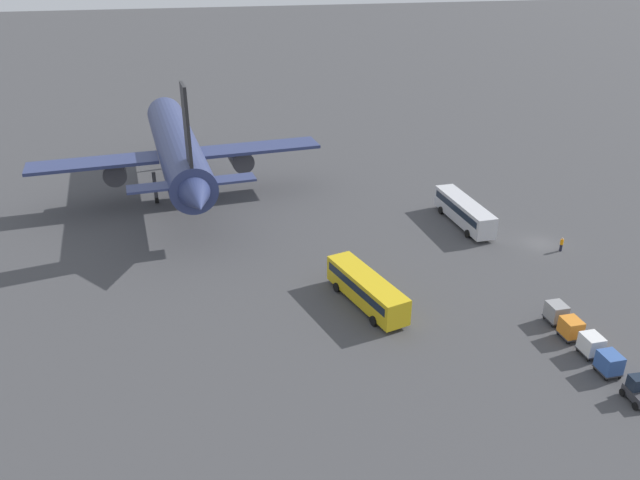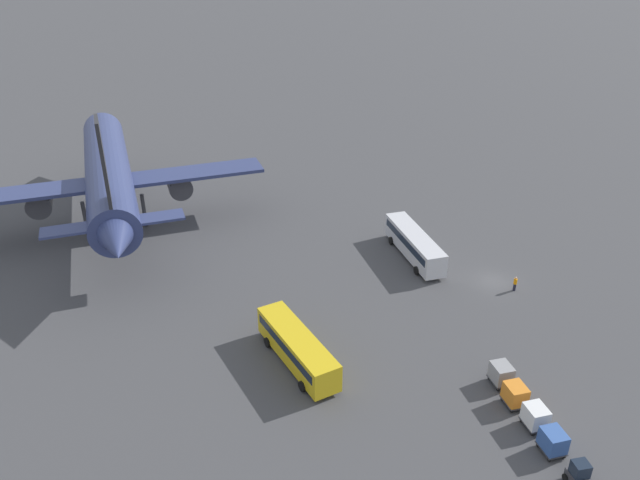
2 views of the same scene
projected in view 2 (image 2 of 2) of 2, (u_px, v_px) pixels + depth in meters
ground_plane at (493, 281)px, 71.07m from camera, size 600.00×600.00×0.00m
airplane at (108, 175)px, 80.33m from camera, size 46.95×39.74×19.33m
shuttle_bus_near at (414, 243)px, 75.18m from camera, size 12.48×3.41×3.21m
shuttle_bus_far at (297, 346)px, 57.41m from camera, size 11.95×5.68×3.17m
baggage_tug at (581, 478)px, 45.36m from camera, size 2.46×1.72×2.10m
worker_person at (515, 284)px, 69.00m from camera, size 0.38×0.38×1.74m
cargo_cart_blue at (553, 441)px, 48.16m from camera, size 2.03×1.72×2.06m
cargo_cart_white at (535, 416)px, 50.52m from camera, size 2.03×1.72×2.06m
cargo_cart_orange at (515, 394)px, 52.80m from camera, size 2.03×1.72×2.06m
cargo_cart_grey at (501, 373)px, 55.18m from camera, size 2.03×1.72×2.06m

